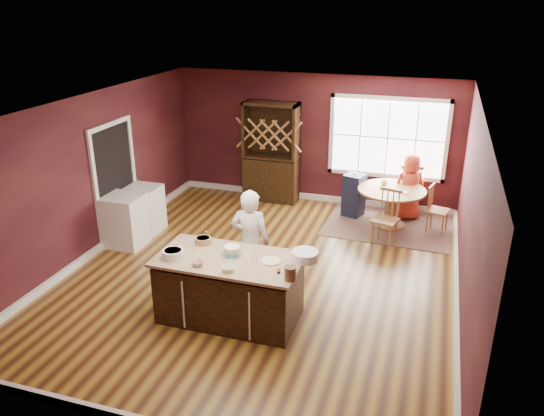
{
  "coord_description": "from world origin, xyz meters",
  "views": [
    {
      "loc": [
        2.43,
        -7.11,
        4.17
      ],
      "look_at": [
        0.09,
        0.24,
        1.05
      ],
      "focal_mm": 35.0,
      "sensor_mm": 36.0,
      "label": 1
    }
  ],
  "objects_px": {
    "kitchen_island": "(230,289)",
    "chair_east": "(438,209)",
    "baker": "(250,242)",
    "washer": "(125,221)",
    "chair_north": "(409,189)",
    "chair_south": "(385,218)",
    "dryer": "(144,209)",
    "high_chair": "(354,194)",
    "layer_cake": "(232,251)",
    "toddler": "(356,177)",
    "dining_table": "(391,200)",
    "seated_woman": "(409,187)",
    "hutch": "(271,152)"
  },
  "relations": [
    {
      "from": "chair_east",
      "to": "chair_south",
      "type": "relative_size",
      "value": 0.89
    },
    {
      "from": "washer",
      "to": "high_chair",
      "type": "bearing_deg",
      "value": 35.36
    },
    {
      "from": "dining_table",
      "to": "chair_east",
      "type": "xyz_separation_m",
      "value": [
        0.88,
        0.0,
        -0.08
      ]
    },
    {
      "from": "kitchen_island",
      "to": "layer_cake",
      "type": "distance_m",
      "value": 0.55
    },
    {
      "from": "layer_cake",
      "to": "chair_south",
      "type": "bearing_deg",
      "value": 58.86
    },
    {
      "from": "dining_table",
      "to": "toddler",
      "type": "xyz_separation_m",
      "value": [
        -0.75,
        0.35,
        0.28
      ]
    },
    {
      "from": "chair_east",
      "to": "high_chair",
      "type": "height_order",
      "value": "chair_east"
    },
    {
      "from": "chair_north",
      "to": "high_chair",
      "type": "xyz_separation_m",
      "value": [
        -1.05,
        -0.41,
        -0.09
      ]
    },
    {
      "from": "chair_east",
      "to": "chair_north",
      "type": "relative_size",
      "value": 0.84
    },
    {
      "from": "chair_east",
      "to": "chair_north",
      "type": "distance_m",
      "value": 0.93
    },
    {
      "from": "seated_woman",
      "to": "dryer",
      "type": "xyz_separation_m",
      "value": [
        -4.68,
        -2.12,
        -0.23
      ]
    },
    {
      "from": "kitchen_island",
      "to": "chair_north",
      "type": "relative_size",
      "value": 1.77
    },
    {
      "from": "layer_cake",
      "to": "toddler",
      "type": "relative_size",
      "value": 1.14
    },
    {
      "from": "dining_table",
      "to": "chair_east",
      "type": "height_order",
      "value": "chair_east"
    },
    {
      "from": "chair_south",
      "to": "kitchen_island",
      "type": "bearing_deg",
      "value": -106.07
    },
    {
      "from": "dining_table",
      "to": "chair_north",
      "type": "xyz_separation_m",
      "value": [
        0.29,
        0.71,
        0.01
      ]
    },
    {
      "from": "dining_table",
      "to": "dryer",
      "type": "height_order",
      "value": "dryer"
    },
    {
      "from": "baker",
      "to": "toddler",
      "type": "distance_m",
      "value": 3.58
    },
    {
      "from": "dining_table",
      "to": "washer",
      "type": "height_order",
      "value": "washer"
    },
    {
      "from": "kitchen_island",
      "to": "dining_table",
      "type": "relative_size",
      "value": 1.51
    },
    {
      "from": "chair_north",
      "to": "dryer",
      "type": "relative_size",
      "value": 1.25
    },
    {
      "from": "dryer",
      "to": "hutch",
      "type": "bearing_deg",
      "value": 52.5
    },
    {
      "from": "baker",
      "to": "layer_cake",
      "type": "bearing_deg",
      "value": 84.87
    },
    {
      "from": "kitchen_island",
      "to": "dining_table",
      "type": "distance_m",
      "value": 4.25
    },
    {
      "from": "baker",
      "to": "washer",
      "type": "bearing_deg",
      "value": -20.84
    },
    {
      "from": "dryer",
      "to": "toddler",
      "type": "bearing_deg",
      "value": 28.6
    },
    {
      "from": "chair_east",
      "to": "high_chair",
      "type": "xyz_separation_m",
      "value": [
        -1.63,
        0.3,
        -0.0
      ]
    },
    {
      "from": "toddler",
      "to": "baker",
      "type": "bearing_deg",
      "value": -105.95
    },
    {
      "from": "hutch",
      "to": "dryer",
      "type": "xyz_separation_m",
      "value": [
        -1.76,
        -2.3,
        -0.62
      ]
    },
    {
      "from": "seated_woman",
      "to": "toddler",
      "type": "xyz_separation_m",
      "value": [
        -1.04,
        -0.14,
        0.15
      ]
    },
    {
      "from": "dining_table",
      "to": "hutch",
      "type": "xyz_separation_m",
      "value": [
        -2.62,
        0.67,
        0.53
      ]
    },
    {
      "from": "dryer",
      "to": "high_chair",
      "type": "bearing_deg",
      "value": 28.06
    },
    {
      "from": "kitchen_island",
      "to": "chair_east",
      "type": "height_order",
      "value": "kitchen_island"
    },
    {
      "from": "kitchen_island",
      "to": "layer_cake",
      "type": "height_order",
      "value": "layer_cake"
    },
    {
      "from": "chair_east",
      "to": "seated_woman",
      "type": "height_order",
      "value": "seated_woman"
    },
    {
      "from": "high_chair",
      "to": "baker",
      "type": "bearing_deg",
      "value": -88.05
    },
    {
      "from": "dryer",
      "to": "washer",
      "type": "bearing_deg",
      "value": -90.0
    },
    {
      "from": "baker",
      "to": "toddler",
      "type": "bearing_deg",
      "value": -109.47
    },
    {
      "from": "high_chair",
      "to": "toddler",
      "type": "distance_m",
      "value": 0.36
    },
    {
      "from": "baker",
      "to": "chair_east",
      "type": "xyz_separation_m",
      "value": [
        2.61,
        3.1,
        -0.35
      ]
    },
    {
      "from": "layer_cake",
      "to": "high_chair",
      "type": "height_order",
      "value": "layer_cake"
    },
    {
      "from": "layer_cake",
      "to": "high_chair",
      "type": "relative_size",
      "value": 0.33
    },
    {
      "from": "kitchen_island",
      "to": "hutch",
      "type": "distance_m",
      "value": 4.66
    },
    {
      "from": "layer_cake",
      "to": "washer",
      "type": "bearing_deg",
      "value": 150.45
    },
    {
      "from": "washer",
      "to": "dryer",
      "type": "distance_m",
      "value": 0.64
    },
    {
      "from": "chair_east",
      "to": "washer",
      "type": "bearing_deg",
      "value": 127.06
    },
    {
      "from": "dining_table",
      "to": "dryer",
      "type": "bearing_deg",
      "value": -159.6
    },
    {
      "from": "dryer",
      "to": "chair_north",
      "type": "bearing_deg",
      "value": 26.63
    },
    {
      "from": "layer_cake",
      "to": "chair_south",
      "type": "relative_size",
      "value": 0.29
    },
    {
      "from": "chair_south",
      "to": "washer",
      "type": "xyz_separation_m",
      "value": [
        -4.37,
        -1.4,
        -0.05
      ]
    }
  ]
}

